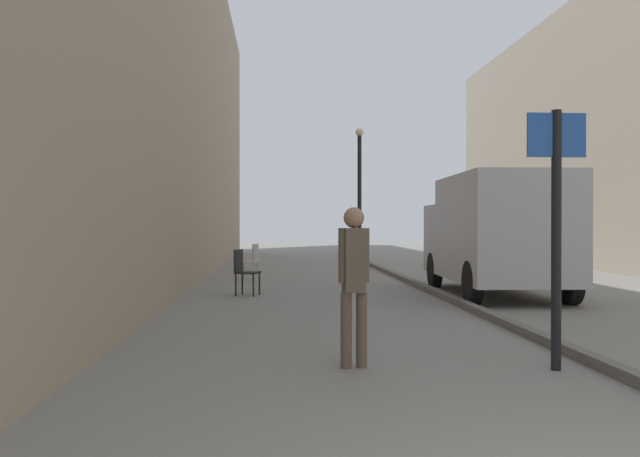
{
  "coord_description": "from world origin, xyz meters",
  "views": [
    {
      "loc": [
        -1.66,
        -2.38,
        1.46
      ],
      "look_at": [
        -0.67,
        13.2,
        1.36
      ],
      "focal_mm": 37.48,
      "sensor_mm": 36.0,
      "label": 1
    }
  ],
  "objects_px": {
    "cafe_chair_by_doorway": "(244,269)",
    "pedestrian_main_foreground": "(354,275)",
    "cafe_chair_near_window": "(251,259)",
    "delivery_van": "(495,232)",
    "street_sign_post": "(556,216)",
    "lamp_post": "(359,187)"
  },
  "relations": [
    {
      "from": "lamp_post",
      "to": "cafe_chair_near_window",
      "type": "distance_m",
      "value": 6.77
    },
    {
      "from": "lamp_post",
      "to": "cafe_chair_by_doorway",
      "type": "distance_m",
      "value": 10.0
    },
    {
      "from": "pedestrian_main_foreground",
      "to": "cafe_chair_by_doorway",
      "type": "relative_size",
      "value": 1.74
    },
    {
      "from": "lamp_post",
      "to": "cafe_chair_near_window",
      "type": "relative_size",
      "value": 5.06
    },
    {
      "from": "delivery_van",
      "to": "street_sign_post",
      "type": "bearing_deg",
      "value": -101.61
    },
    {
      "from": "cafe_chair_near_window",
      "to": "pedestrian_main_foreground",
      "type": "bearing_deg",
      "value": -157.38
    },
    {
      "from": "lamp_post",
      "to": "cafe_chair_near_window",
      "type": "bearing_deg",
      "value": -123.09
    },
    {
      "from": "street_sign_post",
      "to": "cafe_chair_by_doorway",
      "type": "bearing_deg",
      "value": -65.24
    },
    {
      "from": "pedestrian_main_foreground",
      "to": "cafe_chair_by_doorway",
      "type": "bearing_deg",
      "value": -86.44
    },
    {
      "from": "pedestrian_main_foreground",
      "to": "cafe_chair_near_window",
      "type": "height_order",
      "value": "pedestrian_main_foreground"
    },
    {
      "from": "pedestrian_main_foreground",
      "to": "street_sign_post",
      "type": "bearing_deg",
      "value": 164.74
    },
    {
      "from": "cafe_chair_near_window",
      "to": "cafe_chair_by_doorway",
      "type": "bearing_deg",
      "value": -165.28
    },
    {
      "from": "pedestrian_main_foreground",
      "to": "cafe_chair_near_window",
      "type": "xyz_separation_m",
      "value": [
        -1.46,
        10.69,
        -0.4
      ]
    },
    {
      "from": "cafe_chair_near_window",
      "to": "delivery_van",
      "type": "bearing_deg",
      "value": -113.05
    },
    {
      "from": "cafe_chair_by_doorway",
      "to": "pedestrian_main_foreground",
      "type": "bearing_deg",
      "value": 29.24
    },
    {
      "from": "street_sign_post",
      "to": "cafe_chair_by_doorway",
      "type": "xyz_separation_m",
      "value": [
        -3.47,
        7.2,
        -1.0
      ]
    },
    {
      "from": "delivery_van",
      "to": "cafe_chair_near_window",
      "type": "height_order",
      "value": "delivery_van"
    },
    {
      "from": "cafe_chair_by_doorway",
      "to": "lamp_post",
      "type": "bearing_deg",
      "value": 176.26
    },
    {
      "from": "pedestrian_main_foreground",
      "to": "street_sign_post",
      "type": "relative_size",
      "value": 0.63
    },
    {
      "from": "cafe_chair_by_doorway",
      "to": "street_sign_post",
      "type": "bearing_deg",
      "value": 43.07
    },
    {
      "from": "street_sign_post",
      "to": "cafe_chair_near_window",
      "type": "xyz_separation_m",
      "value": [
        -3.46,
        10.94,
        -1.0
      ]
    },
    {
      "from": "street_sign_post",
      "to": "cafe_chair_by_doorway",
      "type": "distance_m",
      "value": 8.06
    }
  ]
}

